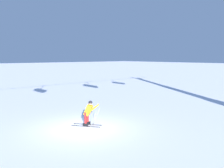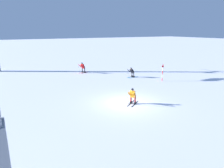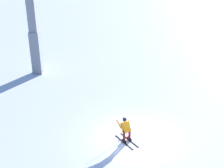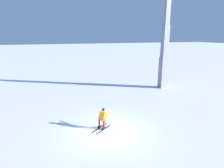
# 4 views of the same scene
# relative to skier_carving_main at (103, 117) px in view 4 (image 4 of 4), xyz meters

# --- Properties ---
(ground_plane) EXTENTS (260.00, 260.00, 0.00)m
(ground_plane) POSITION_rel_skier_carving_main_xyz_m (0.51, 0.22, -0.80)
(ground_plane) COLOR white
(skier_carving_main) EXTENTS (1.36, 1.61, 1.53)m
(skier_carving_main) POSITION_rel_skier_carving_main_xyz_m (0.00, 0.00, 0.00)
(skier_carving_main) COLOR black
(skier_carving_main) RESTS_ON ground_plane
(lift_tower_near) EXTENTS (0.80, 2.32, 11.54)m
(lift_tower_near) POSITION_rel_skier_carving_main_xyz_m (-7.57, 9.85, 3.96)
(lift_tower_near) COLOR gray
(lift_tower_near) RESTS_ON ground_plane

